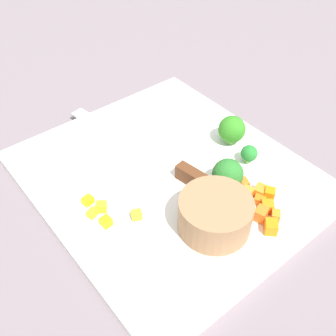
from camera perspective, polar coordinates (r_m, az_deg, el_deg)
ground_plane at (r=0.59m, az=0.00°, el=-1.56°), size 4.00×4.00×0.00m
cutting_board at (r=0.58m, az=0.00°, el=-1.14°), size 0.41×0.36×0.01m
prep_bowl at (r=0.50m, az=6.79°, el=-6.69°), size 0.09×0.09×0.05m
chef_knife at (r=0.58m, az=-0.02°, el=0.60°), size 0.30×0.07×0.02m
carrot_dice_0 at (r=0.55m, az=11.32°, el=-3.53°), size 0.02×0.02×0.01m
carrot_dice_1 at (r=0.53m, az=13.26°, el=-6.48°), size 0.02×0.02×0.02m
carrot_dice_2 at (r=0.52m, az=14.63°, el=-8.21°), size 0.02×0.02×0.02m
carrot_dice_3 at (r=0.57m, az=10.86°, el=-2.22°), size 0.02×0.02×0.01m
carrot_dice_4 at (r=0.55m, az=9.75°, el=-3.52°), size 0.02×0.02×0.01m
carrot_dice_5 at (r=0.53m, az=15.26°, el=-6.66°), size 0.02×0.02×0.01m
carrot_dice_6 at (r=0.55m, az=13.14°, el=-4.44°), size 0.02×0.02×0.01m
carrot_dice_7 at (r=0.56m, az=13.27°, el=-3.27°), size 0.02×0.02×0.01m
carrot_dice_8 at (r=0.56m, az=14.44°, el=-3.67°), size 0.02×0.02×0.02m
carrot_dice_9 at (r=0.55m, az=7.74°, el=-3.08°), size 0.02×0.02×0.01m
carrot_dice_10 at (r=0.54m, az=14.15°, el=-5.41°), size 0.02×0.02×0.01m
pepper_dice_0 at (r=0.52m, az=-4.55°, el=-6.75°), size 0.02×0.02×0.01m
pepper_dice_1 at (r=0.53m, az=-9.74°, el=-5.36°), size 0.02×0.02×0.01m
pepper_dice_2 at (r=0.52m, az=-8.93°, el=-7.66°), size 0.01×0.01×0.01m
pepper_dice_3 at (r=0.55m, az=-11.50°, el=-4.61°), size 0.01×0.02×0.01m
pepper_dice_4 at (r=0.53m, az=-10.81°, el=-6.47°), size 0.01×0.02×0.01m
broccoli_floret_0 at (r=0.63m, az=9.19°, el=5.49°), size 0.04×0.04×0.05m
broccoli_floret_1 at (r=0.60m, az=11.62°, el=2.04°), size 0.03×0.03×0.03m
broccoli_floret_2 at (r=0.55m, az=8.62°, el=-0.90°), size 0.04×0.04×0.04m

